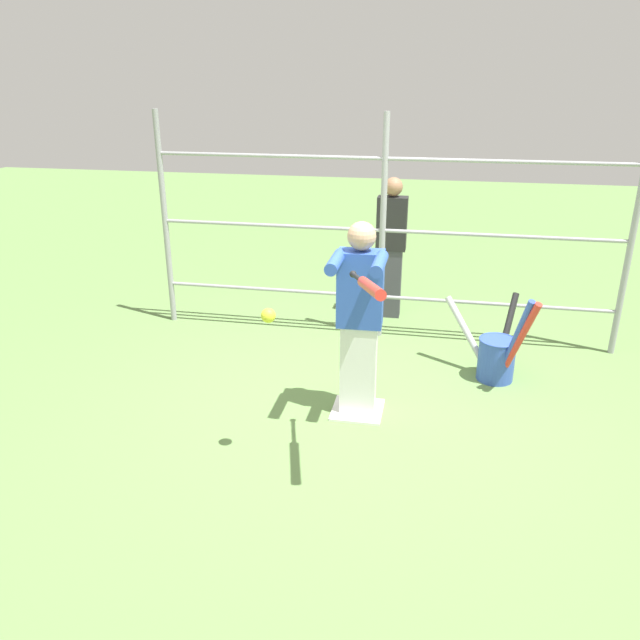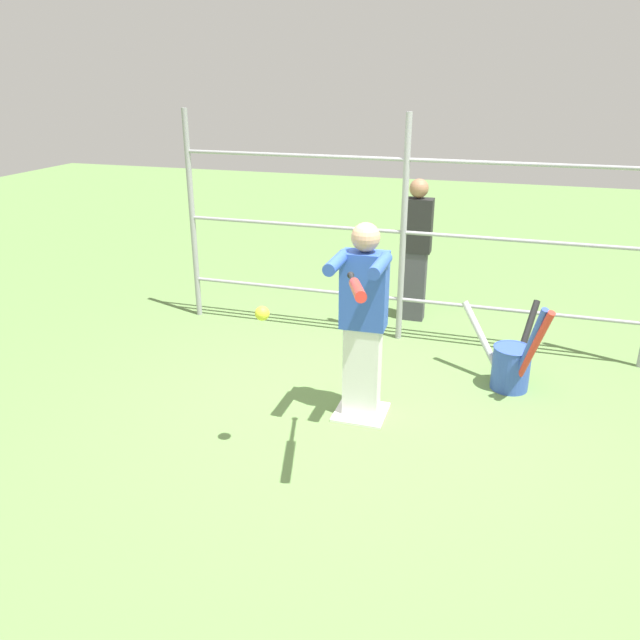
% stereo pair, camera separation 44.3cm
% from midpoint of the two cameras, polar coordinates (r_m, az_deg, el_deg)
% --- Properties ---
extents(ground_plane, '(24.00, 24.00, 0.00)m').
position_cam_midpoint_polar(ground_plane, '(5.05, 6.30, -8.52)').
color(ground_plane, '#608447').
extents(home_plate, '(0.40, 0.40, 0.02)m').
position_cam_midpoint_polar(home_plate, '(5.05, 6.30, -8.43)').
color(home_plate, white).
rests_on(home_plate, ground).
extents(fence_backstop, '(4.59, 0.06, 2.21)m').
position_cam_midpoint_polar(fence_backstop, '(6.13, 9.72, 7.89)').
color(fence_backstop, '#939399').
rests_on(fence_backstop, ground).
extents(batter, '(0.40, 0.52, 1.54)m').
position_cam_midpoint_polar(batter, '(4.68, 6.67, 0.26)').
color(batter, silver).
rests_on(batter, ground).
extents(baseball_bat_swinging, '(0.32, 0.85, 0.20)m').
position_cam_midpoint_polar(baseball_bat_swinging, '(3.64, 6.84, 2.91)').
color(baseball_bat_swinging, black).
extents(softball_in_flight, '(0.10, 0.10, 0.10)m').
position_cam_midpoint_polar(softball_in_flight, '(4.01, -2.17, 0.54)').
color(softball_in_flight, yellow).
extents(bat_bucket, '(0.76, 0.92, 0.87)m').
position_cam_midpoint_polar(bat_bucket, '(5.61, 19.37, -3.75)').
color(bat_bucket, '#3351B2').
rests_on(bat_bucket, ground).
extents(bystander_behind_fence, '(0.32, 0.20, 1.53)m').
position_cam_midpoint_polar(bystander_behind_fence, '(6.76, 10.61, 6.42)').
color(bystander_behind_fence, '#3F3F47').
rests_on(bystander_behind_fence, ground).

